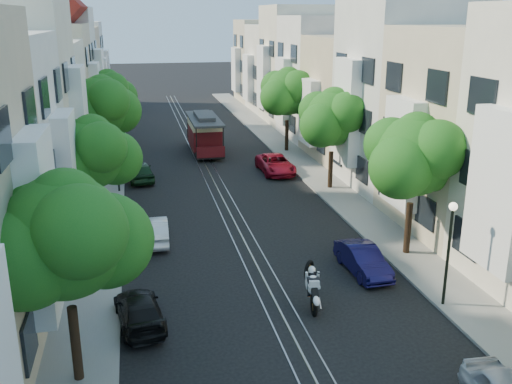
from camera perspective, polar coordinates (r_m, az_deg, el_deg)
ground at (r=43.66m, az=-5.08°, el=2.73°), size 200.00×200.00×0.00m
sidewalk_east at (r=45.05m, az=4.12°, el=3.29°), size 2.50×80.00×0.12m
sidewalk_west at (r=43.41m, az=-14.63°, el=2.24°), size 2.50×80.00×0.12m
rail_left at (r=43.59m, az=-5.80°, el=2.71°), size 0.06×80.00×0.02m
rail_slot at (r=43.65m, az=-5.08°, el=2.75°), size 0.06×80.00×0.02m
rail_right at (r=43.72m, az=-4.37°, el=2.79°), size 0.06×80.00×0.02m
lane_line at (r=43.66m, az=-5.08°, el=2.74°), size 0.08×80.00×0.01m
townhouses_east at (r=45.52m, az=9.97°, el=9.79°), size 7.75×72.00×12.00m
townhouses_west at (r=42.85m, az=-21.37°, el=8.29°), size 7.75×72.00×11.76m
tree_e_b at (r=26.74m, az=15.65°, el=3.32°), size 4.93×4.08×6.68m
tree_e_c at (r=36.65m, az=7.76°, el=7.21°), size 4.84×3.99×6.52m
tree_e_d at (r=46.99m, az=3.24°, el=9.85°), size 5.01×4.16×6.85m
tree_w_a at (r=17.23m, az=-18.41°, el=-4.55°), size 4.93×4.08×6.68m
tree_w_b at (r=28.78m, az=-16.01°, el=3.56°), size 4.72×3.87×6.27m
tree_w_c at (r=39.45m, az=-15.17°, el=8.17°), size 5.13×4.28×7.09m
tree_w_d at (r=50.40m, az=-14.57°, el=9.53°), size 4.84×3.99×6.52m
lamp_east at (r=22.70m, az=18.81°, el=-4.44°), size 0.32×0.32×4.16m
lamp_west at (r=36.89m, az=-13.80°, el=4.16°), size 0.32×0.32×4.16m
sportbike_rider at (r=22.38m, az=5.64°, el=-9.22°), size 0.78×2.22×1.66m
cable_car at (r=47.44m, az=-5.18°, el=6.04°), size 2.37×7.58×2.91m
parked_car_e_mid at (r=25.64m, az=10.63°, el=-6.66°), size 1.48×3.79×1.23m
parked_car_e_far at (r=41.10m, az=1.96°, el=2.81°), size 2.25×4.72×1.30m
parked_car_w_near at (r=21.69m, az=-11.60°, el=-11.53°), size 2.06×4.03×1.12m
parked_car_w_mid at (r=28.96m, az=-10.09°, el=-3.79°), size 1.38×3.75×1.23m
parked_car_w_far at (r=39.84m, az=-11.51°, el=2.05°), size 2.07×4.14×1.36m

